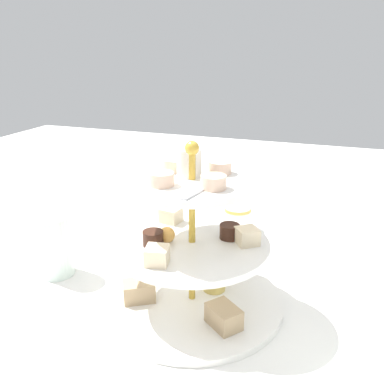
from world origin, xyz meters
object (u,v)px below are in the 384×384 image
water_glass_mid_back (55,246)px  tiered_serving_stand (192,255)px  water_glass_short_left (165,212)px  butter_knife_right (352,259)px  teacup_with_saucer (237,219)px

water_glass_mid_back → tiered_serving_stand: bearing=-91.2°
water_glass_short_left → butter_knife_right: bearing=-91.3°
butter_knife_right → tiered_serving_stand: bearing=88.2°
water_glass_short_left → tiered_serving_stand: bearing=-148.6°
water_glass_short_left → water_glass_mid_back: water_glass_mid_back is taller
teacup_with_saucer → water_glass_mid_back: water_glass_mid_back is taller
teacup_with_saucer → tiered_serving_stand: bearing=-179.7°
teacup_with_saucer → butter_knife_right: size_ratio=0.53×
water_glass_short_left → teacup_with_saucer: size_ratio=0.94×
teacup_with_saucer → water_glass_mid_back: (-0.29, 0.25, 0.03)m
water_glass_short_left → butter_knife_right: 0.39m
butter_knife_right → water_glass_mid_back: (-0.23, 0.49, 0.05)m
water_glass_short_left → water_glass_mid_back: bearing=155.5°
teacup_with_saucer → water_glass_mid_back: size_ratio=0.83×
water_glass_short_left → butter_knife_right: size_ratio=0.50×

